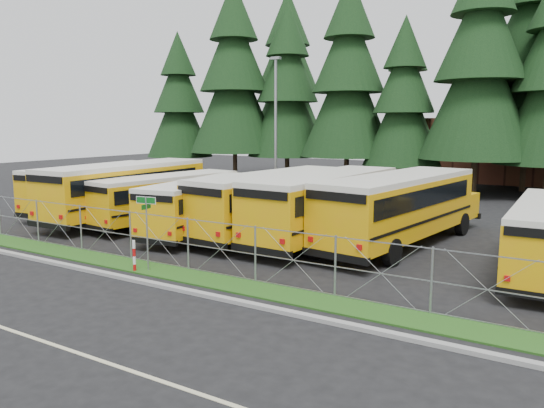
{
  "coord_description": "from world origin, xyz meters",
  "views": [
    {
      "loc": [
        11.74,
        -15.79,
        5.42
      ],
      "look_at": [
        -0.4,
        4.0,
        1.92
      ],
      "focal_mm": 35.0,
      "sensor_mm": 36.0,
      "label": 1
    }
  ],
  "objects_px": {
    "bus_5": "(329,207)",
    "bus_1": "(132,192)",
    "bus_3": "(209,206)",
    "light_standard": "(276,123)",
    "striped_bollard": "(134,256)",
    "bus_4": "(279,204)",
    "bus_2": "(172,200)",
    "bus_6": "(403,210)",
    "bus_0": "(100,189)",
    "street_sign": "(147,218)"
  },
  "relations": [
    {
      "from": "bus_0",
      "to": "street_sign",
      "type": "distance_m",
      "value": 14.74
    },
    {
      "from": "bus_0",
      "to": "street_sign",
      "type": "bearing_deg",
      "value": -39.99
    },
    {
      "from": "bus_5",
      "to": "bus_6",
      "type": "height_order",
      "value": "bus_6"
    },
    {
      "from": "bus_1",
      "to": "striped_bollard",
      "type": "xyz_separation_m",
      "value": [
        8.15,
        -7.77,
        -1.02
      ]
    },
    {
      "from": "bus_0",
      "to": "striped_bollard",
      "type": "distance_m",
      "value": 14.64
    },
    {
      "from": "bus_4",
      "to": "light_standard",
      "type": "distance_m",
      "value": 13.48
    },
    {
      "from": "bus_2",
      "to": "bus_5",
      "type": "height_order",
      "value": "bus_5"
    },
    {
      "from": "bus_0",
      "to": "bus_2",
      "type": "height_order",
      "value": "bus_0"
    },
    {
      "from": "street_sign",
      "to": "light_standard",
      "type": "relative_size",
      "value": 0.28
    },
    {
      "from": "bus_3",
      "to": "bus_6",
      "type": "relative_size",
      "value": 0.84
    },
    {
      "from": "bus_0",
      "to": "street_sign",
      "type": "height_order",
      "value": "bus_0"
    },
    {
      "from": "bus_1",
      "to": "bus_2",
      "type": "relative_size",
      "value": 1.19
    },
    {
      "from": "bus_0",
      "to": "bus_1",
      "type": "xyz_separation_m",
      "value": [
        3.64,
        -0.86,
        0.15
      ]
    },
    {
      "from": "bus_0",
      "to": "street_sign",
      "type": "relative_size",
      "value": 3.98
    },
    {
      "from": "bus_2",
      "to": "bus_6",
      "type": "height_order",
      "value": "bus_6"
    },
    {
      "from": "striped_bollard",
      "to": "light_standard",
      "type": "xyz_separation_m",
      "value": [
        -5.68,
        19.49,
        4.9
      ]
    },
    {
      "from": "bus_0",
      "to": "bus_2",
      "type": "relative_size",
      "value": 1.08
    },
    {
      "from": "bus_5",
      "to": "light_standard",
      "type": "distance_m",
      "value": 14.82
    },
    {
      "from": "striped_bollard",
      "to": "light_standard",
      "type": "height_order",
      "value": "light_standard"
    },
    {
      "from": "bus_1",
      "to": "street_sign",
      "type": "xyz_separation_m",
      "value": [
        8.53,
        -7.45,
        0.41
      ]
    },
    {
      "from": "bus_1",
      "to": "bus_4",
      "type": "bearing_deg",
      "value": 3.16
    },
    {
      "from": "bus_5",
      "to": "street_sign",
      "type": "height_order",
      "value": "bus_5"
    },
    {
      "from": "bus_5",
      "to": "bus_1",
      "type": "bearing_deg",
      "value": -172.39
    },
    {
      "from": "bus_3",
      "to": "striped_bollard",
      "type": "xyz_separation_m",
      "value": [
        2.13,
        -7.17,
        -0.75
      ]
    },
    {
      "from": "light_standard",
      "to": "bus_5",
      "type": "bearing_deg",
      "value": -48.7
    },
    {
      "from": "bus_3",
      "to": "street_sign",
      "type": "relative_size",
      "value": 3.66
    },
    {
      "from": "bus_3",
      "to": "light_standard",
      "type": "distance_m",
      "value": 13.48
    },
    {
      "from": "bus_2",
      "to": "bus_6",
      "type": "bearing_deg",
      "value": 14.13
    },
    {
      "from": "light_standard",
      "to": "bus_6",
      "type": "bearing_deg",
      "value": -38.29
    },
    {
      "from": "bus_2",
      "to": "striped_bollard",
      "type": "bearing_deg",
      "value": -49.37
    },
    {
      "from": "bus_2",
      "to": "light_standard",
      "type": "relative_size",
      "value": 1.02
    },
    {
      "from": "street_sign",
      "to": "bus_5",
      "type": "bearing_deg",
      "value": 68.16
    },
    {
      "from": "bus_4",
      "to": "light_standard",
      "type": "relative_size",
      "value": 1.17
    },
    {
      "from": "bus_3",
      "to": "bus_5",
      "type": "bearing_deg",
      "value": 7.22
    },
    {
      "from": "bus_1",
      "to": "bus_6",
      "type": "distance_m",
      "value": 15.3
    },
    {
      "from": "bus_4",
      "to": "bus_1",
      "type": "bearing_deg",
      "value": -169.63
    },
    {
      "from": "bus_5",
      "to": "street_sign",
      "type": "relative_size",
      "value": 4.32
    },
    {
      "from": "bus_1",
      "to": "bus_5",
      "type": "xyz_separation_m",
      "value": [
        11.9,
        0.98,
        -0.03
      ]
    },
    {
      "from": "striped_bollard",
      "to": "light_standard",
      "type": "bearing_deg",
      "value": 106.24
    },
    {
      "from": "bus_1",
      "to": "striped_bollard",
      "type": "bearing_deg",
      "value": -45.21
    },
    {
      "from": "bus_2",
      "to": "bus_4",
      "type": "xyz_separation_m",
      "value": [
        6.37,
        0.65,
        0.19
      ]
    },
    {
      "from": "bus_1",
      "to": "light_standard",
      "type": "xyz_separation_m",
      "value": [
        2.47,
        11.72,
        3.88
      ]
    },
    {
      "from": "bus_4",
      "to": "bus_5",
      "type": "bearing_deg",
      "value": 10.32
    },
    {
      "from": "bus_1",
      "to": "bus_5",
      "type": "distance_m",
      "value": 11.95
    },
    {
      "from": "bus_2",
      "to": "bus_5",
      "type": "distance_m",
      "value": 9.05
    },
    {
      "from": "bus_6",
      "to": "light_standard",
      "type": "xyz_separation_m",
      "value": [
        -12.74,
        10.06,
        3.89
      ]
    },
    {
      "from": "bus_1",
      "to": "striped_bollard",
      "type": "height_order",
      "value": "bus_1"
    },
    {
      "from": "bus_4",
      "to": "street_sign",
      "type": "height_order",
      "value": "bus_4"
    },
    {
      "from": "bus_2",
      "to": "bus_3",
      "type": "relative_size",
      "value": 1.01
    },
    {
      "from": "bus_6",
      "to": "bus_4",
      "type": "bearing_deg",
      "value": -163.76
    }
  ]
}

